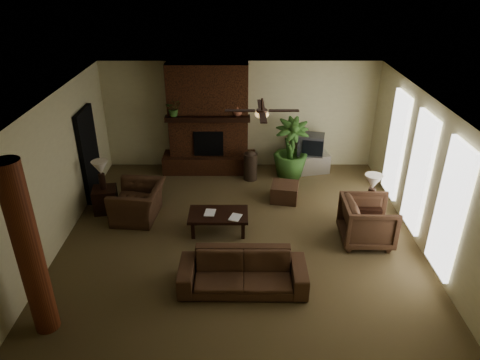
{
  "coord_description": "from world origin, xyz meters",
  "views": [
    {
      "loc": [
        -0.01,
        -7.44,
        5.08
      ],
      "look_at": [
        0.0,
        0.4,
        1.1
      ],
      "focal_mm": 33.05,
      "sensor_mm": 36.0,
      "label": 1
    }
  ],
  "objects_px": {
    "armchair_right": "(368,220)",
    "lamp_left": "(100,170)",
    "side_table_left": "(105,200)",
    "lamp_right": "(373,184)",
    "sofa": "(243,267)",
    "ottoman": "(285,192)",
    "log_column": "(29,252)",
    "armchair_left": "(137,197)",
    "tv_stand": "(312,163)",
    "floor_vase": "(250,164)",
    "side_table_right": "(366,216)",
    "floor_plant": "(290,161)",
    "coffee_table": "(218,216)"
  },
  "relations": [
    {
      "from": "armchair_right",
      "to": "lamp_left",
      "type": "relative_size",
      "value": 1.53
    },
    {
      "from": "side_table_left",
      "to": "lamp_right",
      "type": "relative_size",
      "value": 0.85
    },
    {
      "from": "sofa",
      "to": "lamp_right",
      "type": "distance_m",
      "value": 3.29
    },
    {
      "from": "armchair_right",
      "to": "lamp_left",
      "type": "height_order",
      "value": "lamp_left"
    },
    {
      "from": "armchair_right",
      "to": "ottoman",
      "type": "xyz_separation_m",
      "value": [
        -1.46,
        1.68,
        -0.3
      ]
    },
    {
      "from": "lamp_left",
      "to": "lamp_right",
      "type": "bearing_deg",
      "value": -6.72
    },
    {
      "from": "log_column",
      "to": "sofa",
      "type": "xyz_separation_m",
      "value": [
        3.0,
        0.91,
        -0.98
      ]
    },
    {
      "from": "log_column",
      "to": "sofa",
      "type": "bearing_deg",
      "value": 16.96
    },
    {
      "from": "armchair_left",
      "to": "side_table_left",
      "type": "relative_size",
      "value": 2.07
    },
    {
      "from": "tv_stand",
      "to": "sofa",
      "type": "bearing_deg",
      "value": -123.71
    },
    {
      "from": "armchair_left",
      "to": "ottoman",
      "type": "distance_m",
      "value": 3.33
    },
    {
      "from": "armchair_right",
      "to": "tv_stand",
      "type": "distance_m",
      "value": 3.26
    },
    {
      "from": "tv_stand",
      "to": "side_table_left",
      "type": "bearing_deg",
      "value": -169.41
    },
    {
      "from": "lamp_left",
      "to": "lamp_right",
      "type": "height_order",
      "value": "same"
    },
    {
      "from": "sofa",
      "to": "armchair_right",
      "type": "bearing_deg",
      "value": 29.76
    },
    {
      "from": "floor_vase",
      "to": "armchair_left",
      "type": "bearing_deg",
      "value": -143.15
    },
    {
      "from": "sofa",
      "to": "armchair_right",
      "type": "relative_size",
      "value": 2.16
    },
    {
      "from": "ottoman",
      "to": "lamp_right",
      "type": "relative_size",
      "value": 0.92
    },
    {
      "from": "floor_vase",
      "to": "side_table_left",
      "type": "bearing_deg",
      "value": -154.3
    },
    {
      "from": "ottoman",
      "to": "side_table_right",
      "type": "height_order",
      "value": "side_table_right"
    },
    {
      "from": "ottoman",
      "to": "floor_plant",
      "type": "distance_m",
      "value": 1.28
    },
    {
      "from": "side_table_left",
      "to": "side_table_right",
      "type": "relative_size",
      "value": 1.0
    },
    {
      "from": "tv_stand",
      "to": "side_table_left",
      "type": "xyz_separation_m",
      "value": [
        -4.86,
        -2.0,
        0.03
      ]
    },
    {
      "from": "side_table_right",
      "to": "ottoman",
      "type": "bearing_deg",
      "value": 143.59
    },
    {
      "from": "floor_vase",
      "to": "lamp_left",
      "type": "height_order",
      "value": "lamp_left"
    },
    {
      "from": "log_column",
      "to": "side_table_right",
      "type": "height_order",
      "value": "log_column"
    },
    {
      "from": "sofa",
      "to": "ottoman",
      "type": "height_order",
      "value": "sofa"
    },
    {
      "from": "log_column",
      "to": "ottoman",
      "type": "distance_m",
      "value": 5.74
    },
    {
      "from": "sofa",
      "to": "ottoman",
      "type": "xyz_separation_m",
      "value": [
        0.99,
        3.04,
        -0.22
      ]
    },
    {
      "from": "tv_stand",
      "to": "floor_vase",
      "type": "xyz_separation_m",
      "value": [
        -1.61,
        -0.44,
        0.18
      ]
    },
    {
      "from": "log_column",
      "to": "armchair_right",
      "type": "height_order",
      "value": "log_column"
    },
    {
      "from": "tv_stand",
      "to": "lamp_left",
      "type": "height_order",
      "value": "lamp_left"
    },
    {
      "from": "ottoman",
      "to": "lamp_left",
      "type": "xyz_separation_m",
      "value": [
        -4.02,
        -0.47,
        0.8
      ]
    },
    {
      "from": "side_table_right",
      "to": "log_column",
      "type": "bearing_deg",
      "value": -153.4
    },
    {
      "from": "armchair_right",
      "to": "side_table_left",
      "type": "relative_size",
      "value": 1.81
    },
    {
      "from": "coffee_table",
      "to": "tv_stand",
      "type": "relative_size",
      "value": 1.41
    },
    {
      "from": "armchair_left",
      "to": "armchair_right",
      "type": "xyz_separation_m",
      "value": [
        4.68,
        -0.91,
        0.0
      ]
    },
    {
      "from": "coffee_table",
      "to": "tv_stand",
      "type": "xyz_separation_m",
      "value": [
        2.32,
        2.85,
        -0.12
      ]
    },
    {
      "from": "lamp_left",
      "to": "armchair_left",
      "type": "bearing_deg",
      "value": -20.26
    },
    {
      "from": "sofa",
      "to": "side_table_left",
      "type": "height_order",
      "value": "sofa"
    },
    {
      "from": "log_column",
      "to": "lamp_left",
      "type": "xyz_separation_m",
      "value": [
        -0.04,
        3.49,
        -0.4
      ]
    },
    {
      "from": "armchair_left",
      "to": "side_table_right",
      "type": "height_order",
      "value": "armchair_left"
    },
    {
      "from": "side_table_left",
      "to": "lamp_left",
      "type": "bearing_deg",
      "value": 123.1
    },
    {
      "from": "floor_plant",
      "to": "side_table_right",
      "type": "relative_size",
      "value": 2.78
    },
    {
      "from": "armchair_left",
      "to": "ottoman",
      "type": "xyz_separation_m",
      "value": [
        3.22,
        0.76,
        -0.3
      ]
    },
    {
      "from": "sofa",
      "to": "lamp_left",
      "type": "bearing_deg",
      "value": 140.36
    },
    {
      "from": "floor_vase",
      "to": "lamp_left",
      "type": "xyz_separation_m",
      "value": [
        -3.25,
        -1.54,
        0.57
      ]
    },
    {
      "from": "log_column",
      "to": "side_table_right",
      "type": "xyz_separation_m",
      "value": [
        5.57,
        2.79,
        -1.12
      ]
    },
    {
      "from": "floor_vase",
      "to": "side_table_right",
      "type": "distance_m",
      "value": 3.25
    },
    {
      "from": "coffee_table",
      "to": "floor_vase",
      "type": "relative_size",
      "value": 1.56
    }
  ]
}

